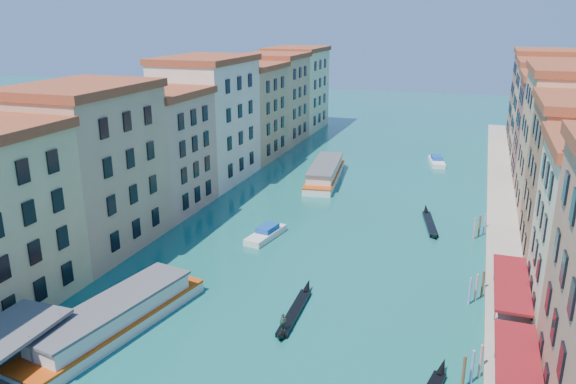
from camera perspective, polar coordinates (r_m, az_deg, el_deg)
name	(u,v)px	position (r m, az deg, el deg)	size (l,w,h in m)	color
left_bank_palazzos	(190,131)	(91.72, -9.94, 6.12)	(12.80, 128.40, 21.00)	beige
right_bank_palazzos	(575,158)	(81.85, 27.16, 3.08)	(12.80, 128.40, 21.00)	brown
quay	(502,218)	(83.56, 20.87, -2.49)	(4.00, 140.00, 1.00)	#B0A58E
restaurant_awnings	(519,381)	(44.58, 22.44, -17.31)	(3.20, 44.55, 3.12)	maroon
mooring_poles_right	(473,349)	(50.17, 18.29, -14.92)	(1.44, 54.24, 3.20)	brown
vaporetto_near	(115,318)	(54.28, -17.19, -12.10)	(8.02, 20.69, 3.01)	silver
vaporetto_far	(325,172)	(97.82, 3.80, 2.03)	(7.11, 20.60, 3.00)	silver
gondola_fore	(294,311)	(55.00, 0.66, -11.97)	(1.45, 11.62, 2.32)	black
gondola_far	(430,223)	(79.26, 14.20, -3.03)	(3.40, 11.92, 1.70)	black
motorboat_mid	(266,233)	(72.57, -2.25, -4.21)	(3.39, 7.53, 1.50)	silver
motorboat_far	(437,161)	(111.98, 14.87, 3.08)	(3.85, 7.79, 1.55)	white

